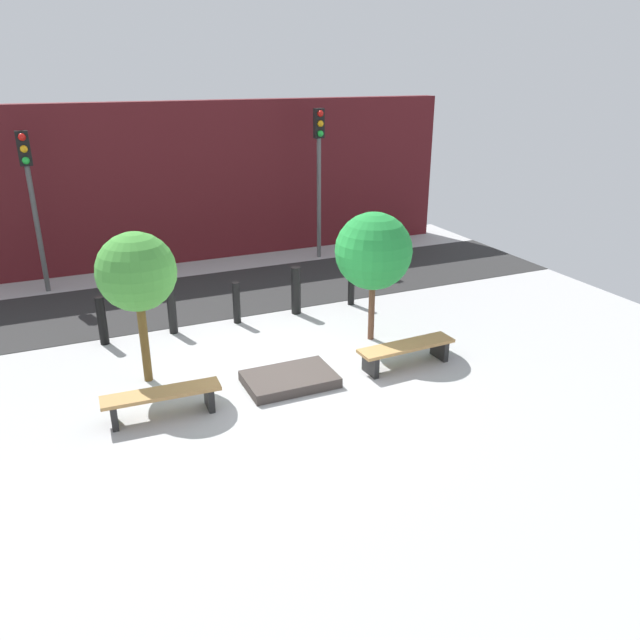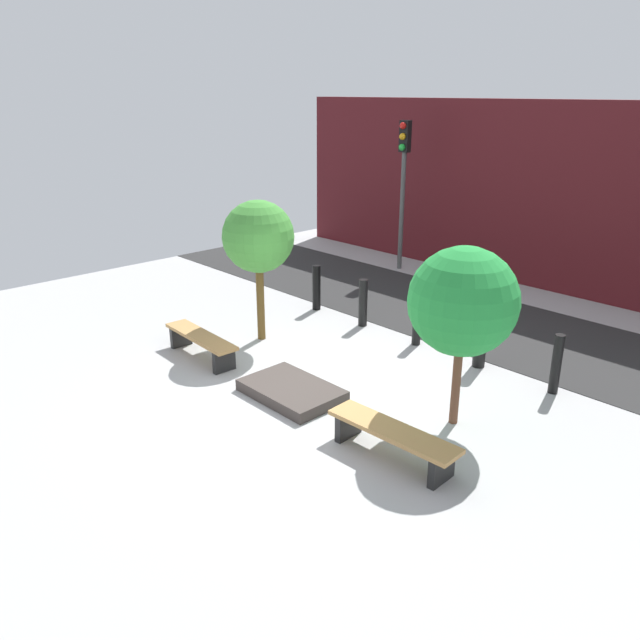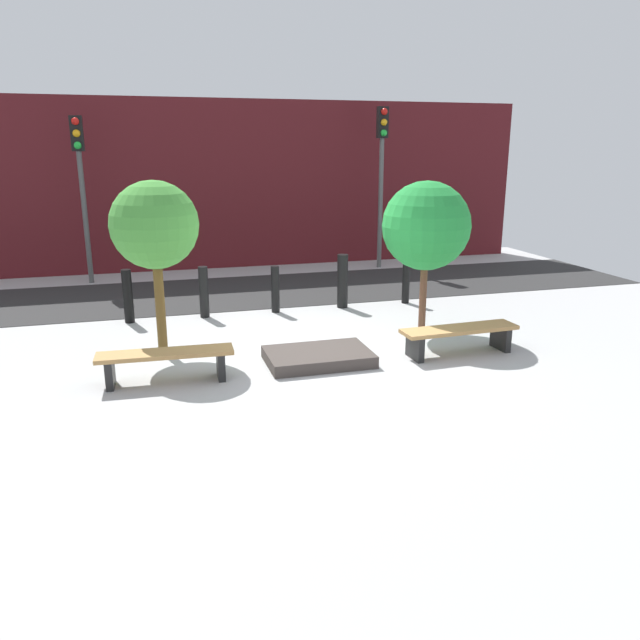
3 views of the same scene
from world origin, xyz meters
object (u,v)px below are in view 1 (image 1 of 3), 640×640
at_px(traffic_light_mid_west, 319,158).
at_px(tree_behind_left_bench, 136,273).
at_px(bollard_far_left, 102,321).
at_px(bollard_right, 296,290).
at_px(bollard_left, 172,311).
at_px(bollard_far_right, 351,284).
at_px(bench_left, 162,398).
at_px(planter_bed, 290,379).
at_px(bench_right, 406,350).
at_px(tree_behind_right_bench, 373,251).
at_px(bollard_center, 236,303).
at_px(traffic_light_west, 30,184).

bearing_deg(traffic_light_mid_west, tree_behind_left_bench, -135.31).
bearing_deg(bollard_far_left, bollard_right, 0.00).
bearing_deg(bollard_left, bollard_right, 0.00).
relative_size(tree_behind_left_bench, bollard_far_right, 2.71).
bearing_deg(bench_left, planter_bed, 7.63).
distance_m(bollard_left, traffic_light_mid_west, 6.84).
bearing_deg(bollard_far_right, bench_right, -99.06).
height_order(tree_behind_right_bench, bollard_right, tree_behind_right_bench).
relative_size(tree_behind_left_bench, tree_behind_right_bench, 1.03).
bearing_deg(bench_left, bollard_left, 78.08).
relative_size(bollard_right, traffic_light_mid_west, 0.26).
distance_m(bench_left, bollard_center, 4.01).
bearing_deg(traffic_light_mid_west, bollard_right, -120.51).
distance_m(bollard_far_left, bollard_center, 2.77).
distance_m(tree_behind_right_bench, bollard_right, 2.50).
height_order(bollard_far_left, bollard_right, bollard_right).
xyz_separation_m(bench_left, planter_bed, (2.24, 0.20, -0.23)).
distance_m(planter_bed, tree_behind_left_bench, 3.17).
bearing_deg(traffic_light_mid_west, planter_bed, -117.69).
height_order(bench_left, bollard_center, bollard_center).
bearing_deg(traffic_light_west, bollard_left, -59.49).
bearing_deg(bench_left, traffic_light_west, 103.88).
bearing_deg(bollard_left, tree_behind_left_bench, -113.66).
height_order(bollard_center, bollard_right, bollard_right).
bearing_deg(bollard_center, traffic_light_mid_west, 46.69).
distance_m(bollard_far_right, traffic_light_west, 7.87).
relative_size(planter_bed, tree_behind_right_bench, 0.60).
relative_size(bench_right, bollard_center, 2.07).
relative_size(bollard_far_left, bollard_right, 0.92).
distance_m(bench_right, bollard_center, 4.01).
bearing_deg(bollard_center, bollard_left, 180.00).
distance_m(bollard_far_left, bollard_left, 1.39).
relative_size(bench_left, bollard_far_left, 1.87).
bearing_deg(tree_behind_right_bench, bollard_left, 151.69).
bearing_deg(bollard_far_left, bollard_center, 0.00).
distance_m(bollard_left, bollard_right, 2.77).
distance_m(tree_behind_left_bench, bollard_far_left, 2.52).
xyz_separation_m(bench_left, bollard_right, (3.63, 3.32, 0.22)).
bearing_deg(tree_behind_right_bench, traffic_light_west, 135.31).
height_order(bollard_left, bollard_far_right, bollard_far_right).
distance_m(bench_left, bollard_right, 4.93).
bearing_deg(planter_bed, tree_behind_left_bench, 152.46).
distance_m(bollard_far_left, bollard_far_right, 5.55).
height_order(bollard_center, traffic_light_west, traffic_light_west).
bearing_deg(tree_behind_left_bench, bollard_far_right, 21.29).
relative_size(bench_right, traffic_light_west, 0.50).
xyz_separation_m(planter_bed, traffic_light_west, (-3.70, 7.05, 2.55)).
bearing_deg(bollard_center, bollard_right, 0.00).
bearing_deg(tree_behind_left_bench, tree_behind_right_bench, 0.00).
bearing_deg(bollard_center, bench_left, -124.01).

